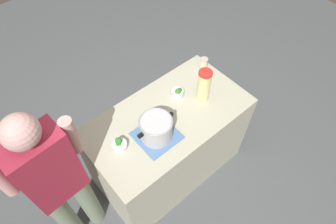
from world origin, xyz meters
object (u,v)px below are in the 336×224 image
object	(u,v)px
lemonade_pitcher	(204,86)
mason_jar	(204,64)
person_cook	(58,183)
broccoli_bowl_front	(119,145)
cooking_pot	(156,128)
broccoli_bowl_center	(178,92)

from	to	relation	value
lemonade_pitcher	mason_jar	distance (m)	0.36
lemonade_pitcher	person_cook	xyz separation A→B (m)	(1.25, -0.09, -0.14)
broccoli_bowl_front	person_cook	bearing A→B (deg)	-3.46
cooking_pot	mason_jar	distance (m)	0.82
lemonade_pitcher	cooking_pot	bearing A→B (deg)	4.35
lemonade_pitcher	person_cook	distance (m)	1.26
cooking_pot	person_cook	size ratio (longest dim) A/B	0.19
mason_jar	broccoli_bowl_front	world-z (taller)	mason_jar
cooking_pot	mason_jar	world-z (taller)	cooking_pot
lemonade_pitcher	broccoli_bowl_center	xyz separation A→B (m)	(0.13, -0.16, -0.12)
mason_jar	cooking_pot	bearing A→B (deg)	20.07
cooking_pot	broccoli_bowl_front	size ratio (longest dim) A/B	2.90
lemonade_pitcher	broccoli_bowl_front	world-z (taller)	lemonade_pitcher
cooking_pot	person_cook	xyz separation A→B (m)	(0.74, -0.13, -0.09)
broccoli_bowl_center	cooking_pot	bearing A→B (deg)	26.75
broccoli_bowl_front	person_cook	size ratio (longest dim) A/B	0.07
broccoli_bowl_front	person_cook	xyz separation A→B (m)	(0.48, -0.03, -0.02)
cooking_pot	person_cook	distance (m)	0.75
cooking_pot	mason_jar	xyz separation A→B (m)	(-0.77, -0.28, -0.04)
broccoli_bowl_center	person_cook	world-z (taller)	person_cook
broccoli_bowl_front	broccoli_bowl_center	distance (m)	0.66
broccoli_bowl_front	cooking_pot	bearing A→B (deg)	159.35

